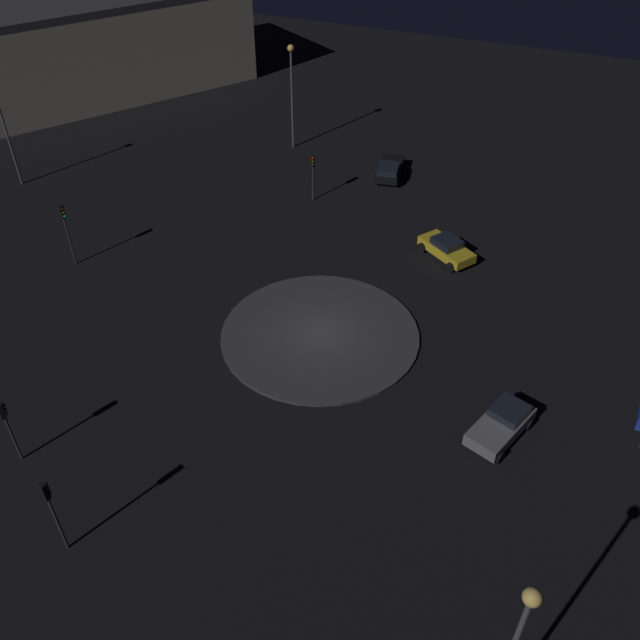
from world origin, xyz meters
name	(u,v)px	position (x,y,z in m)	size (l,w,h in m)	color
ground_plane	(320,335)	(0.00, 0.00, 0.00)	(121.73, 121.73, 0.00)	black
roundabout_island	(320,334)	(0.00, 0.00, 0.08)	(11.87, 11.87, 0.16)	#383838
car_grey	(502,424)	(3.57, 11.48, 0.76)	(4.40, 3.11, 1.46)	slate
car_yellow	(447,248)	(-11.11, 4.75, 0.76)	(3.71, 4.38, 1.47)	gold
car_black	(390,169)	(-21.04, -2.71, 0.72)	(4.80, 2.70, 1.36)	black
traffic_light_south	(65,224)	(-0.37, -18.39, 3.18)	(0.30, 0.36, 4.49)	#2D2D2D
traffic_light_southeast	(6,420)	(14.36, -9.76, 2.75)	(0.40, 0.37, 3.85)	#2D2D2D
traffic_light_southwest	(313,168)	(-14.95, -6.99, 2.72)	(0.39, 0.36, 3.80)	#2D2D2D
traffic_light_east	(50,503)	(17.40, -4.46, 3.13)	(0.38, 0.35, 4.42)	#2D2D2D
streetlamp_south	(4,123)	(-8.05, -30.10, 5.18)	(0.54, 0.54, 7.72)	#4C4C51
streetlamp_southwest	(292,80)	(-23.24, -12.56, 6.02)	(0.57, 0.57, 8.94)	#4C4C51
store_building	(88,42)	(-28.51, -38.30, 4.71)	(34.27, 29.08, 9.41)	#B7B299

